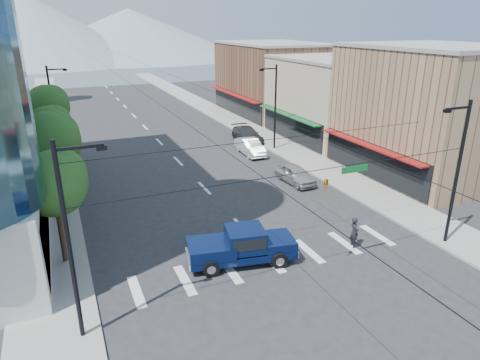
% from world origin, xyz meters
% --- Properties ---
extents(ground, '(160.00, 160.00, 0.00)m').
position_xyz_m(ground, '(0.00, 0.00, 0.00)').
color(ground, '#28282B').
rests_on(ground, ground).
extents(sidewalk_left, '(4.00, 120.00, 0.15)m').
position_xyz_m(sidewalk_left, '(-12.00, 40.00, 0.07)').
color(sidewalk_left, gray).
rests_on(sidewalk_left, ground).
extents(sidewalk_right, '(4.00, 120.00, 0.15)m').
position_xyz_m(sidewalk_right, '(12.00, 40.00, 0.07)').
color(sidewalk_right, gray).
rests_on(sidewalk_right, ground).
extents(shop_near, '(12.00, 14.00, 11.00)m').
position_xyz_m(shop_near, '(20.00, 10.00, 5.50)').
color(shop_near, '#8C6B4C').
rests_on(shop_near, ground).
extents(shop_mid, '(12.00, 14.00, 9.00)m').
position_xyz_m(shop_mid, '(20.00, 24.00, 4.50)').
color(shop_mid, tan).
rests_on(shop_mid, ground).
extents(shop_far, '(12.00, 18.00, 10.00)m').
position_xyz_m(shop_far, '(20.00, 40.00, 5.00)').
color(shop_far, brown).
rests_on(shop_far, ground).
extents(clock_tower, '(4.80, 4.80, 20.40)m').
position_xyz_m(clock_tower, '(-16.50, 62.00, 10.64)').
color(clock_tower, '#8C6B4C').
rests_on(clock_tower, ground).
extents(mountain_left, '(80.00, 80.00, 22.00)m').
position_xyz_m(mountain_left, '(-15.00, 150.00, 11.00)').
color(mountain_left, gray).
rests_on(mountain_left, ground).
extents(mountain_right, '(90.00, 90.00, 18.00)m').
position_xyz_m(mountain_right, '(20.00, 160.00, 9.00)').
color(mountain_right, gray).
rests_on(mountain_right, ground).
extents(tree_near, '(3.65, 3.64, 6.71)m').
position_xyz_m(tree_near, '(-11.07, 6.10, 4.99)').
color(tree_near, black).
rests_on(tree_near, ground).
extents(tree_midnear, '(4.09, 4.09, 7.52)m').
position_xyz_m(tree_midnear, '(-11.07, 13.10, 5.59)').
color(tree_midnear, black).
rests_on(tree_midnear, ground).
extents(tree_midfar, '(3.65, 3.64, 6.71)m').
position_xyz_m(tree_midfar, '(-11.07, 20.10, 4.99)').
color(tree_midfar, black).
rests_on(tree_midfar, ground).
extents(tree_far, '(4.09, 4.09, 7.52)m').
position_xyz_m(tree_far, '(-11.07, 27.10, 5.59)').
color(tree_far, black).
rests_on(tree_far, ground).
extents(signal_rig, '(21.80, 0.20, 9.00)m').
position_xyz_m(signal_rig, '(0.19, -1.00, 4.64)').
color(signal_rig, black).
rests_on(signal_rig, ground).
extents(lamp_pole_nw, '(2.00, 0.25, 9.00)m').
position_xyz_m(lamp_pole_nw, '(-10.67, 30.00, 4.94)').
color(lamp_pole_nw, black).
rests_on(lamp_pole_nw, ground).
extents(lamp_pole_ne, '(2.00, 0.25, 9.00)m').
position_xyz_m(lamp_pole_ne, '(10.67, 22.00, 4.94)').
color(lamp_pole_ne, black).
rests_on(lamp_pole_ne, ground).
extents(pickup_truck, '(6.53, 3.30, 2.11)m').
position_xyz_m(pickup_truck, '(-1.89, 2.00, 1.10)').
color(pickup_truck, '#08143B').
rests_on(pickup_truck, ground).
extents(pedestrian, '(0.60, 0.79, 1.97)m').
position_xyz_m(pedestrian, '(5.19, 0.90, 0.98)').
color(pedestrian, black).
rests_on(pedestrian, ground).
extents(parked_car_near, '(2.11, 4.66, 1.55)m').
position_xyz_m(parked_car_near, '(7.60, 12.09, 0.78)').
color(parked_car_near, '#A4A5A9').
rests_on(parked_car_near, ground).
extents(parked_car_mid, '(1.89, 5.05, 1.65)m').
position_xyz_m(parked_car_mid, '(7.60, 21.29, 0.82)').
color(parked_car_mid, silver).
rests_on(parked_car_mid, ground).
extents(parked_car_far, '(2.59, 5.82, 1.66)m').
position_xyz_m(parked_car_far, '(9.40, 26.01, 0.83)').
color(parked_car_far, '#343437').
rests_on(parked_car_far, ground).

